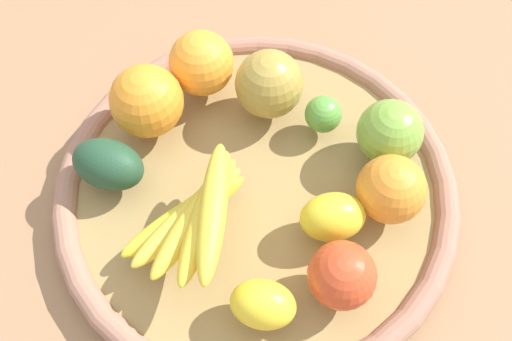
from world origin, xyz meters
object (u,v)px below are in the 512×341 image
banana_bunch (197,215)px  lemon_1 (263,304)px  lime_0 (323,114)px  apple_2 (342,275)px  lemon_0 (333,217)px  orange_2 (391,189)px  orange_1 (147,101)px  avocado (108,164)px  apple_1 (390,132)px  orange_0 (201,63)px  apple_0 (269,84)px

banana_bunch → lemon_1: banana_bunch is taller
lime_0 → banana_bunch: (0.18, 0.08, 0.02)m
apple_2 → lemon_1: 0.08m
lemon_0 → orange_2: bearing=-178.8°
orange_1 → avocado: orange_1 is taller
lime_0 → apple_1: size_ratio=0.59×
banana_bunch → orange_0: 0.20m
orange_1 → orange_0: (-0.08, -0.03, -0.00)m
apple_1 → apple_2: bearing=46.0°
apple_2 → banana_bunch: size_ratio=0.43×
orange_1 → banana_bunch: bearing=92.4°
banana_bunch → lemon_1: 0.11m
banana_bunch → apple_0: bearing=-136.2°
avocado → orange_2: bearing=151.1°
lime_0 → orange_1: size_ratio=0.52×
apple_2 → orange_0: 0.30m
orange_2 → apple_1: bearing=-118.2°
apple_2 → apple_1: (-0.12, -0.13, 0.00)m
apple_0 → lemon_1: apple_0 is taller
banana_bunch → lemon_1: bearing=104.9°
orange_0 → apple_1: 0.23m
orange_1 → lemon_1: bearing=97.6°
lemon_1 → avocado: (0.10, -0.20, 0.00)m
apple_1 → avocado: (0.30, -0.08, -0.01)m
apple_1 → banana_bunch: bearing=4.0°
apple_0 → lemon_0: bearing=89.1°
orange_0 → apple_0: bearing=135.5°
orange_2 → apple_0: (0.06, -0.17, 0.00)m
orange_0 → lemon_0: 0.24m
orange_1 → orange_0: size_ratio=1.07×
lime_0 → orange_2: size_ratio=0.60×
lime_0 → avocado: (0.25, -0.02, 0.01)m
orange_2 → apple_1: (-0.03, -0.06, 0.00)m
lemon_1 → lemon_0: bearing=-150.6°
lime_0 → apple_0: size_ratio=0.54×
orange_2 → orange_0: size_ratio=0.93×
avocado → orange_0: bearing=-147.4°
orange_0 → apple_0: apple_0 is taller
orange_0 → apple_0: (-0.06, 0.06, 0.00)m
banana_bunch → apple_0: 0.18m
orange_1 → lemon_0: size_ratio=1.22×
orange_0 → lemon_0: bearing=104.0°
apple_0 → apple_1: bearing=131.5°
apple_0 → lemon_1: (0.10, 0.23, -0.02)m
orange_1 → orange_0: orange_1 is taller
lime_0 → banana_bunch: size_ratio=0.28×
lime_0 → apple_2: 0.20m
lime_0 → avocado: bearing=-5.3°
lemon_1 → apple_1: size_ratio=0.87×
apple_0 → avocado: 0.20m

